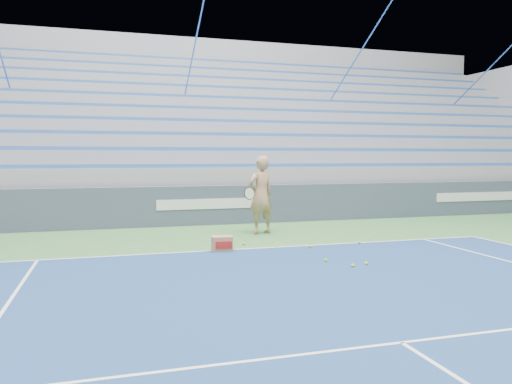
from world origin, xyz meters
TOP-DOWN VIEW (x-y plane):
  - sponsor_barrier at (0.00, 15.88)m, footprint 30.00×0.32m
  - bleachers at (0.00, 21.60)m, footprint 31.00×9.15m
  - tennis_player at (0.79, 13.85)m, footprint 1.01×0.95m
  - ball_box at (-0.65, 11.83)m, footprint 0.45×0.37m
  - tennis_ball_0 at (1.49, 9.81)m, footprint 0.07×0.07m
  - tennis_ball_1 at (0.54, 11.94)m, footprint 0.07×0.07m
  - tennis_ball_2 at (1.18, 9.72)m, footprint 0.07×0.07m
  - tennis_ball_3 at (0.92, 10.27)m, footprint 0.07×0.07m
  - tennis_ball_4 at (1.18, 11.65)m, footprint 0.07×0.07m
  - tennis_ball_5 at (-0.05, 12.39)m, footprint 0.07×0.07m
  - tennis_ball_6 at (2.42, 11.81)m, footprint 0.07×0.07m

SIDE VIEW (x-z plane):
  - tennis_ball_0 at x=1.49m, z-range 0.00..0.07m
  - tennis_ball_1 at x=0.54m, z-range 0.00..0.07m
  - tennis_ball_2 at x=1.18m, z-range 0.00..0.07m
  - tennis_ball_3 at x=0.92m, z-range 0.00..0.07m
  - tennis_ball_4 at x=1.18m, z-range 0.00..0.07m
  - tennis_ball_5 at x=-0.05m, z-range 0.00..0.07m
  - tennis_ball_6 at x=2.42m, z-range 0.00..0.07m
  - ball_box at x=-0.65m, z-range 0.00..0.31m
  - sponsor_barrier at x=0.00m, z-range 0.00..1.10m
  - tennis_player at x=0.79m, z-range 0.00..1.94m
  - bleachers at x=0.00m, z-range -1.29..6.01m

